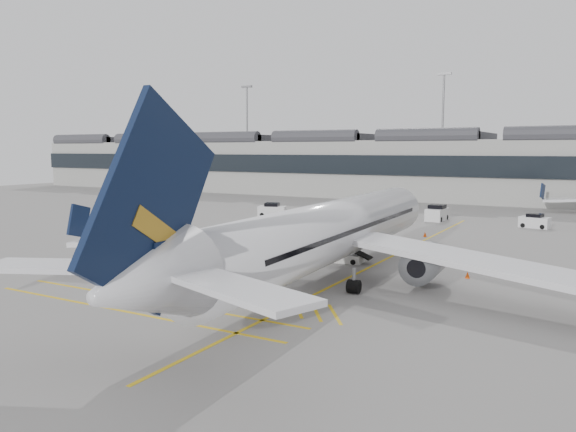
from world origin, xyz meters
The scene contains 18 objects.
ground centered at (0.00, 0.00, 0.00)m, with size 220.00×220.00×0.00m, color gray.
terminal centered at (0.00, 71.93, 6.14)m, with size 200.00×20.45×12.40m.
light_masts centered at (-1.67, 86.00, 14.49)m, with size 113.00×0.60×25.45m.
apron_markings centered at (10.00, 10.00, 0.01)m, with size 0.25×60.00×0.01m, color gold.
airliner_main centered at (9.17, -0.16, 3.50)m, with size 40.92×44.77×11.90m.
belt_loader centered at (6.91, 6.93, 0.55)m, with size 4.69×1.81×1.89m.
baggage_cart_a centered at (-0.25, 9.28, 0.86)m, with size 1.73×1.51×1.60m.
baggage_cart_b centered at (1.16, 9.01, 0.85)m, with size 1.65×1.43×1.58m.
baggage_cart_c centered at (-5.96, 4.38, 0.88)m, with size 1.90×1.74×1.64m.
baggage_cart_d centered at (-7.90, 1.91, 0.91)m, with size 1.98×1.81×1.70m.
ramp_agent_a centered at (5.85, 8.37, 0.89)m, with size 0.65×0.43×1.79m, color #E55D0C.
ramp_agent_b centered at (4.39, 4.61, 0.81)m, with size 0.79×0.61×1.62m, color orange.
pushback_tug centered at (-5.05, 6.49, 0.71)m, with size 3.28×2.58×1.61m.
safety_cone_nose centered at (9.39, 23.83, 0.27)m, with size 0.39×0.39×0.54m, color #F24C0A.
safety_cone_engine centered at (17.63, 6.00, 0.25)m, with size 0.36×0.36×0.51m, color #F24C0A.
service_van_left centered at (-14.32, 31.18, 0.87)m, with size 4.20×3.06×1.94m.
service_van_mid centered at (6.82, 38.34, 0.95)m, with size 2.22×4.19×2.11m.
service_van_right centered at (18.86, 37.18, 0.77)m, with size 3.60×2.28×1.72m.
Camera 1 is at (26.04, -35.36, 9.37)m, focal length 35.00 mm.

